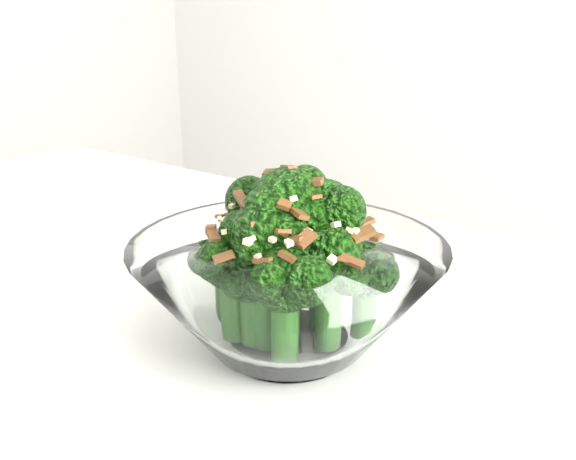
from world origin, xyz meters
The scene contains 2 objects.
table centered at (0.01, 0.04, 0.68)m, with size 1.22×0.82×0.75m.
broccoli_dish centered at (0.21, 0.07, 0.81)m, with size 0.24×0.24×0.15m.
Camera 1 is at (0.48, -0.28, 1.01)m, focal length 40.00 mm.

